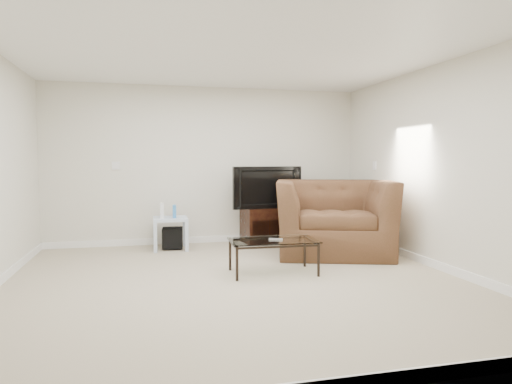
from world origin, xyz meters
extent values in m
plane|color=tan|center=(0.00, 0.00, 0.00)|extent=(5.00, 5.00, 0.00)
plane|color=white|center=(0.00, 0.00, 2.50)|extent=(5.00, 5.00, 0.00)
cube|color=silver|center=(0.00, 2.50, 1.25)|extent=(5.00, 0.02, 2.50)
cube|color=silver|center=(2.50, 0.00, 1.25)|extent=(0.02, 5.00, 2.50)
cube|color=white|center=(-1.40, 2.49, 1.25)|extent=(0.12, 0.02, 0.12)
cube|color=white|center=(2.49, 1.60, 1.25)|extent=(0.02, 0.09, 0.13)
cube|color=white|center=(2.49, 1.30, 0.30)|extent=(0.02, 0.08, 0.12)
cube|color=black|center=(0.90, 2.24, 0.47)|extent=(0.41, 0.31, 0.05)
imported|color=black|center=(0.90, 2.25, 0.90)|extent=(1.09, 0.36, 0.67)
cube|color=black|center=(-0.58, 2.07, 0.17)|extent=(0.32, 0.32, 0.30)
cube|color=white|center=(-0.73, 2.03, 0.59)|extent=(0.06, 0.16, 0.22)
cube|color=#337FCC|center=(-0.55, 2.03, 0.57)|extent=(0.06, 0.14, 0.19)
imported|color=#55361F|center=(1.64, 1.20, 0.71)|extent=(1.86, 1.49, 1.41)
cube|color=#B2B2B7|center=(0.51, 0.26, 0.41)|extent=(0.16, 0.11, 0.02)
camera|label=1|loc=(-0.97, -4.82, 1.33)|focal=32.00mm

